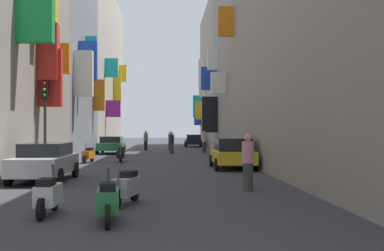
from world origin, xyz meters
name	(u,v)px	position (x,y,z in m)	size (l,w,h in m)	color
ground_plane	(156,158)	(0.00, 30.00, 0.00)	(140.00, 140.00, 0.00)	#38383D
building_left_mid_b	(43,11)	(-7.99, 31.89, 10.22)	(7.19, 11.49, 20.48)	gray
building_left_mid_c	(84,69)	(-7.99, 48.82, 8.18)	(7.35, 22.36, 16.37)	#BCB29E
building_right_mid_a	(249,79)	(7.95, 39.62, 6.29)	(7.34, 4.76, 12.61)	gray
building_right_mid_b	(232,77)	(7.99, 51.02, 7.67)	(7.23, 17.99, 15.36)	gray
parked_car_yellow	(233,153)	(3.90, 20.89, 0.77)	(1.99, 4.05, 1.48)	gold
parked_car_black	(193,140)	(3.54, 49.11, 0.70)	(1.83, 3.96, 1.31)	black
parked_car_silver	(45,161)	(-3.83, 15.75, 0.75)	(1.90, 4.35, 1.41)	#B7B7BC
parked_car_green	(111,144)	(-3.63, 35.57, 0.72)	(1.95, 4.36, 1.34)	#236638
scooter_green	(108,200)	(-0.52, 7.63, 0.46)	(0.56, 1.90, 1.13)	#287F3D
scooter_orange	(88,155)	(-3.78, 25.39, 0.46)	(0.61, 1.82, 1.13)	orange
scooter_white	(48,195)	(-1.97, 8.52, 0.46)	(0.44, 1.77, 1.13)	silver
scooter_red	(118,144)	(-3.93, 43.55, 0.46)	(0.56, 1.77, 1.13)	red
scooter_silver	(126,187)	(-0.34, 9.98, 0.46)	(0.71, 1.80, 1.13)	#ADADB2
scooter_black	(121,154)	(-1.99, 25.88, 0.46)	(0.51, 1.94, 1.13)	black
pedestrian_crossing	(172,143)	(1.07, 34.97, 0.84)	(0.54, 0.54, 1.69)	#363636
pedestrian_near_left	(146,141)	(-1.18, 40.75, 0.88)	(0.48, 0.48, 1.76)	black
pedestrian_near_right	(170,141)	(1.00, 41.14, 0.85)	(0.47, 0.47, 1.71)	black
pedestrian_mid_street	(248,162)	(3.26, 12.59, 0.90)	(0.43, 0.43, 1.79)	#3D3D3D
pedestrian_far_away	(204,142)	(3.74, 36.89, 0.88)	(0.41, 0.41, 1.75)	#2D2D2D
traffic_light_near_corner	(45,110)	(-4.61, 18.86, 2.76)	(0.26, 0.34, 4.03)	#2D2D2D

